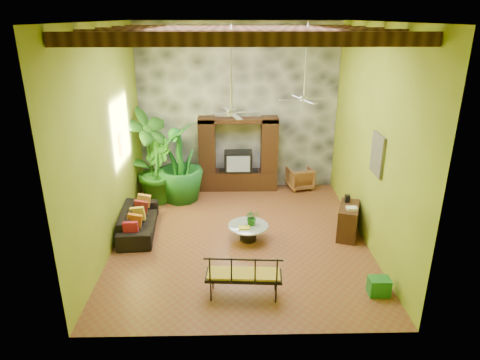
{
  "coord_description": "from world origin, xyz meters",
  "views": [
    {
      "loc": [
        -0.22,
        -9.38,
        5.11
      ],
      "look_at": [
        -0.01,
        0.2,
        1.42
      ],
      "focal_mm": 32.0,
      "sensor_mm": 36.0,
      "label": 1
    }
  ],
  "objects_px": {
    "iron_bench": "(244,274)",
    "ceiling_fan_back": "(304,90)",
    "tall_plant_c": "(180,162)",
    "tall_plant_b": "(156,171)",
    "green_bin": "(379,286)",
    "sofa": "(138,221)",
    "side_console": "(348,221)",
    "ceiling_fan_front": "(232,103)",
    "entertainment_center": "(238,160)",
    "coffee_table": "(248,230)",
    "tall_plant_a": "(150,155)",
    "wicker_armchair": "(300,178)"
  },
  "relations": [
    {
      "from": "sofa",
      "to": "green_bin",
      "type": "height_order",
      "value": "sofa"
    },
    {
      "from": "ceiling_fan_front",
      "to": "tall_plant_c",
      "type": "height_order",
      "value": "ceiling_fan_front"
    },
    {
      "from": "entertainment_center",
      "to": "iron_bench",
      "type": "bearing_deg",
      "value": -89.94
    },
    {
      "from": "coffee_table",
      "to": "sofa",
      "type": "bearing_deg",
      "value": 170.02
    },
    {
      "from": "sofa",
      "to": "wicker_armchair",
      "type": "relative_size",
      "value": 2.81
    },
    {
      "from": "tall_plant_c",
      "to": "tall_plant_b",
      "type": "bearing_deg",
      "value": -172.96
    },
    {
      "from": "entertainment_center",
      "to": "side_console",
      "type": "bearing_deg",
      "value": -49.68
    },
    {
      "from": "sofa",
      "to": "tall_plant_b",
      "type": "relative_size",
      "value": 1.12
    },
    {
      "from": "sofa",
      "to": "side_console",
      "type": "bearing_deg",
      "value": -97.61
    },
    {
      "from": "ceiling_fan_back",
      "to": "wicker_armchair",
      "type": "relative_size",
      "value": 2.49
    },
    {
      "from": "iron_bench",
      "to": "side_console",
      "type": "distance_m",
      "value": 3.63
    },
    {
      "from": "side_console",
      "to": "green_bin",
      "type": "relative_size",
      "value": 2.46
    },
    {
      "from": "entertainment_center",
      "to": "wicker_armchair",
      "type": "relative_size",
      "value": 3.22
    },
    {
      "from": "entertainment_center",
      "to": "coffee_table",
      "type": "distance_m",
      "value": 3.39
    },
    {
      "from": "entertainment_center",
      "to": "tall_plant_b",
      "type": "xyz_separation_m",
      "value": [
        -2.38,
        -0.92,
        -0.03
      ]
    },
    {
      "from": "entertainment_center",
      "to": "coffee_table",
      "type": "bearing_deg",
      "value": -86.86
    },
    {
      "from": "tall_plant_a",
      "to": "iron_bench",
      "type": "distance_m",
      "value": 5.62
    },
    {
      "from": "ceiling_fan_front",
      "to": "side_console",
      "type": "distance_m",
      "value": 4.16
    },
    {
      "from": "green_bin",
      "to": "sofa",
      "type": "bearing_deg",
      "value": 152.48
    },
    {
      "from": "wicker_armchair",
      "to": "iron_bench",
      "type": "height_order",
      "value": "iron_bench"
    },
    {
      "from": "tall_plant_a",
      "to": "tall_plant_c",
      "type": "distance_m",
      "value": 0.91
    },
    {
      "from": "side_console",
      "to": "green_bin",
      "type": "xyz_separation_m",
      "value": [
        0.0,
        -2.42,
        -0.22
      ]
    },
    {
      "from": "iron_bench",
      "to": "tall_plant_a",
      "type": "bearing_deg",
      "value": 121.36
    },
    {
      "from": "entertainment_center",
      "to": "coffee_table",
      "type": "xyz_separation_m",
      "value": [
        0.18,
        -3.31,
        -0.71
      ]
    },
    {
      "from": "ceiling_fan_front",
      "to": "tall_plant_b",
      "type": "height_order",
      "value": "ceiling_fan_front"
    },
    {
      "from": "ceiling_fan_back",
      "to": "side_console",
      "type": "distance_m",
      "value": 3.4
    },
    {
      "from": "entertainment_center",
      "to": "wicker_armchair",
      "type": "height_order",
      "value": "entertainment_center"
    },
    {
      "from": "entertainment_center",
      "to": "tall_plant_a",
      "type": "height_order",
      "value": "tall_plant_a"
    },
    {
      "from": "iron_bench",
      "to": "ceiling_fan_back",
      "type": "bearing_deg",
      "value": 70.24
    },
    {
      "from": "sofa",
      "to": "iron_bench",
      "type": "bearing_deg",
      "value": -141.68
    },
    {
      "from": "tall_plant_c",
      "to": "ceiling_fan_back",
      "type": "bearing_deg",
      "value": -18.49
    },
    {
      "from": "entertainment_center",
      "to": "tall_plant_a",
      "type": "relative_size",
      "value": 0.88
    },
    {
      "from": "tall_plant_c",
      "to": "iron_bench",
      "type": "height_order",
      "value": "tall_plant_c"
    },
    {
      "from": "tall_plant_c",
      "to": "green_bin",
      "type": "xyz_separation_m",
      "value": [
        4.34,
        -4.7,
        -1.01
      ]
    },
    {
      "from": "green_bin",
      "to": "tall_plant_c",
      "type": "bearing_deg",
      "value": 132.7
    },
    {
      "from": "ceiling_fan_front",
      "to": "side_console",
      "type": "bearing_deg",
      "value": 8.26
    },
    {
      "from": "iron_bench",
      "to": "tall_plant_b",
      "type": "bearing_deg",
      "value": 120.73
    },
    {
      "from": "tall_plant_b",
      "to": "coffee_table",
      "type": "bearing_deg",
      "value": -42.94
    },
    {
      "from": "coffee_table",
      "to": "side_console",
      "type": "height_order",
      "value": "side_console"
    },
    {
      "from": "coffee_table",
      "to": "entertainment_center",
      "type": "bearing_deg",
      "value": 93.14
    },
    {
      "from": "sofa",
      "to": "green_bin",
      "type": "xyz_separation_m",
      "value": [
        5.21,
        -2.71,
        -0.13
      ]
    },
    {
      "from": "tall_plant_c",
      "to": "iron_bench",
      "type": "relative_size",
      "value": 1.6
    },
    {
      "from": "green_bin",
      "to": "tall_plant_b",
      "type": "bearing_deg",
      "value": 137.46
    },
    {
      "from": "tall_plant_a",
      "to": "iron_bench",
      "type": "height_order",
      "value": "tall_plant_a"
    },
    {
      "from": "ceiling_fan_back",
      "to": "tall_plant_c",
      "type": "distance_m",
      "value": 4.12
    },
    {
      "from": "entertainment_center",
      "to": "tall_plant_a",
      "type": "xyz_separation_m",
      "value": [
        -2.57,
        -0.69,
        0.39
      ]
    },
    {
      "from": "green_bin",
      "to": "entertainment_center",
      "type": "bearing_deg",
      "value": 115.56
    },
    {
      "from": "tall_plant_b",
      "to": "sofa",
      "type": "bearing_deg",
      "value": -95.18
    },
    {
      "from": "side_console",
      "to": "tall_plant_b",
      "type": "bearing_deg",
      "value": 175.23
    },
    {
      "from": "entertainment_center",
      "to": "ceiling_fan_back",
      "type": "distance_m",
      "value": 3.5
    }
  ]
}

